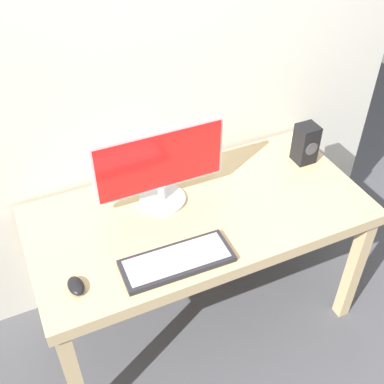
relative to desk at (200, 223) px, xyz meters
name	(u,v)px	position (x,y,z in m)	size (l,w,h in m)	color
ground_plane	(198,311)	(0.00, 0.00, -0.66)	(6.00, 6.00, 0.00)	#4C4C51
wall_back	(159,7)	(0.00, 0.40, 0.84)	(2.52, 0.04, 3.00)	silver
desk	(200,223)	(0.00, 0.00, 0.00)	(1.49, 0.73, 0.74)	tan
monitor	(160,166)	(-0.13, 0.14, 0.27)	(0.58, 0.21, 0.36)	silver
keyboard_primary	(177,261)	(-0.21, -0.24, 0.09)	(0.44, 0.18, 0.03)	#232328
mouse	(76,286)	(-0.60, -0.20, 0.10)	(0.06, 0.10, 0.03)	black
speaker_right	(306,144)	(0.63, 0.12, 0.18)	(0.10, 0.10, 0.20)	black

